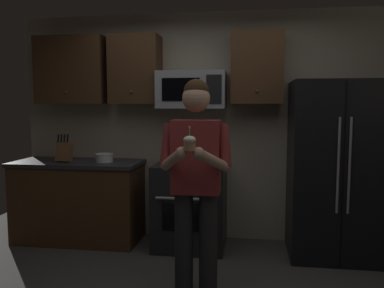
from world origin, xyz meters
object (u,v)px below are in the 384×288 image
object	(u,v)px
microwave	(192,90)
refrigerator	(335,170)
oven_range	(190,205)
person	(196,176)
knife_block	(64,151)
bowl_large_white	(104,157)
cupcake	(190,143)

from	to	relation	value
microwave	refrigerator	distance (m)	1.72
oven_range	person	size ratio (longest dim) A/B	0.53
knife_block	bowl_large_white	world-z (taller)	knife_block
person	microwave	bearing A→B (deg)	99.87
oven_range	refrigerator	distance (m)	1.56
knife_block	person	world-z (taller)	person
knife_block	person	size ratio (longest dim) A/B	0.18
refrigerator	cupcake	xyz separation A→B (m)	(-1.28, -1.41, 0.39)
oven_range	refrigerator	world-z (taller)	refrigerator
oven_range	bowl_large_white	size ratio (longest dim) A/B	4.59
refrigerator	person	size ratio (longest dim) A/B	1.02
refrigerator	knife_block	xyz separation A→B (m)	(-2.94, 0.01, 0.13)
microwave	oven_range	bearing A→B (deg)	-90.02
oven_range	cupcake	bearing A→B (deg)	-81.53
oven_range	knife_block	size ratio (longest dim) A/B	2.91
oven_range	bowl_large_white	bearing A→B (deg)	179.17
microwave	knife_block	bearing A→B (deg)	-174.08
bowl_large_white	oven_range	bearing A→B (deg)	-0.83
oven_range	microwave	bearing A→B (deg)	89.98
oven_range	person	bearing A→B (deg)	-79.10
microwave	knife_block	xyz separation A→B (m)	(-1.44, -0.15, -0.69)
refrigerator	bowl_large_white	xyz separation A→B (m)	(-2.48, 0.05, 0.07)
knife_block	person	bearing A→B (deg)	-33.45
person	cupcake	distance (m)	0.44
knife_block	oven_range	bearing A→B (deg)	1.17
refrigerator	oven_range	bearing A→B (deg)	178.50
refrigerator	cupcake	bearing A→B (deg)	-132.32
microwave	knife_block	world-z (taller)	microwave
microwave	cupcake	size ratio (longest dim) A/B	4.26
bowl_large_white	cupcake	world-z (taller)	cupcake
oven_range	refrigerator	bearing A→B (deg)	-1.50
bowl_large_white	refrigerator	bearing A→B (deg)	-1.23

